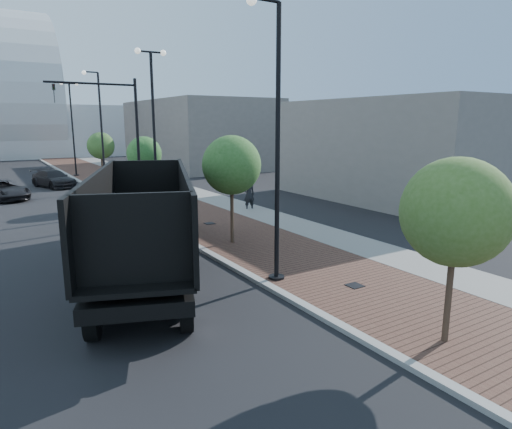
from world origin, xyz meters
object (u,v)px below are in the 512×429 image
dump_truck (148,216)px  dark_car_mid (3,190)px  pedestrian (249,195)px  white_sedan (130,267)px

dump_truck → dark_car_mid: (-4.43, 18.61, -0.94)m
dump_truck → pedestrian: dump_truck is taller
white_sedan → dark_car_mid: bearing=80.4°
dump_truck → dark_car_mid: 19.16m
dump_truck → dark_car_mid: bearing=123.8°
dark_car_mid → pedestrian: (12.87, -12.72, 0.33)m
dump_truck → pedestrian: 10.31m
dump_truck → pedestrian: bearing=55.4°
dump_truck → white_sedan: bearing=-98.1°
dump_truck → white_sedan: dump_truck is taller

